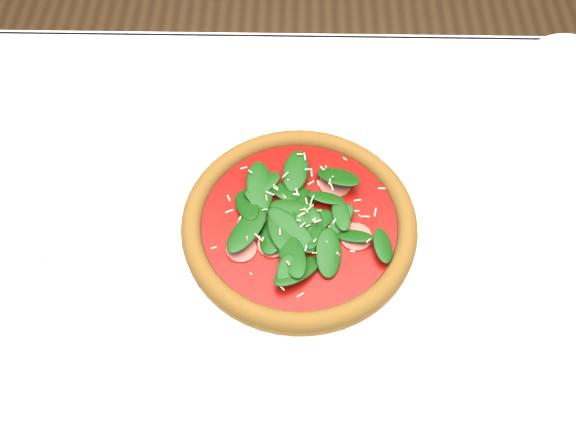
{
  "coord_description": "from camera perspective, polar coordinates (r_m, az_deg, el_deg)",
  "views": [
    {
      "loc": [
        -0.02,
        -0.35,
        1.4
      ],
      "look_at": [
        -0.02,
        0.06,
        0.77
      ],
      "focal_mm": 40.0,
      "sensor_mm": 36.0,
      "label": 1
    }
  ],
  "objects": [
    {
      "name": "dining_table",
      "position": [
        0.83,
        1.6,
        -8.23
      ],
      "size": [
        1.21,
        0.81,
        0.75
      ],
      "color": "white",
      "rests_on": "ground"
    },
    {
      "name": "plate",
      "position": [
        0.76,
        0.99,
        -1.22
      ],
      "size": [
        0.32,
        0.32,
        0.01
      ],
      "color": "white",
      "rests_on": "dining_table"
    },
    {
      "name": "pizza",
      "position": [
        0.75,
        1.01,
        -0.48
      ],
      "size": [
        0.32,
        0.32,
        0.04
      ],
      "rotation": [
        0.0,
        0.0,
        -0.17
      ],
      "color": "#8E5C22",
      "rests_on": "plate"
    },
    {
      "name": "wine_glass",
      "position": [
        0.69,
        -23.65,
        1.6
      ],
      "size": [
        0.08,
        0.08,
        0.19
      ],
      "color": "silver",
      "rests_on": "dining_table"
    },
    {
      "name": "saucer_far",
      "position": [
        1.03,
        23.98,
        12.25
      ],
      "size": [
        0.12,
        0.12,
        0.01
      ],
      "color": "white",
      "rests_on": "dining_table"
    }
  ]
}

